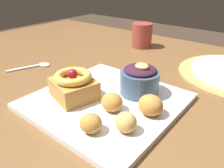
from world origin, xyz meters
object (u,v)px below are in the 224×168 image
fritter_front (126,122)px  fritter_extra (151,105)px  fritter_back (91,123)px  coffee_mug (142,35)px  berry_ramekin (140,80)px  front_plate (106,101)px  fritter_middle (112,102)px  cake_slice (74,85)px  spoon (35,66)px

fritter_front → fritter_extra: (0.01, 0.07, 0.00)m
fritter_back → coffee_mug: bearing=113.2°
berry_ramekin → front_plate: bearing=-121.2°
fritter_front → fritter_middle: size_ratio=0.88×
cake_slice → fritter_back: 0.13m
fritter_front → fritter_back: 0.06m
fritter_front → coffee_mug: (-0.26, 0.47, 0.02)m
fritter_front → spoon: fritter_front is taller
cake_slice → coffee_mug: coffee_mug is taller
front_plate → cake_slice: size_ratio=2.72×
fritter_back → coffee_mug: coffee_mug is taller
fritter_middle → front_plate: bearing=144.3°
fritter_middle → spoon: (-0.35, 0.05, -0.03)m
fritter_middle → spoon: fritter_middle is taller
fritter_extra → spoon: size_ratio=0.40×
cake_slice → fritter_front: 0.16m
fritter_middle → fritter_front: bearing=-31.0°
berry_ramekin → fritter_extra: 0.09m
fritter_middle → coffee_mug: size_ratio=0.48×
fritter_back → fritter_extra: (0.05, 0.11, 0.00)m
cake_slice → berry_ramekin: size_ratio=1.24×
fritter_front → fritter_extra: fritter_extra is taller
front_plate → cake_slice: (-0.06, -0.04, 0.04)m
fritter_middle → berry_ramekin: bearing=88.4°
front_plate → fritter_front: (0.10, -0.06, 0.02)m
fritter_back → fritter_front: bearing=39.8°
berry_ramekin → spoon: size_ratio=0.72×
fritter_back → spoon: bearing=160.6°
fritter_middle → cake_slice: bearing=-173.1°
fritter_middle → spoon: bearing=171.4°
fritter_extra → coffee_mug: size_ratio=0.54×
berry_ramekin → fritter_back: berry_ramekin is taller
fritter_front → spoon: 0.42m
berry_ramekin → fritter_extra: (0.06, -0.06, -0.01)m
cake_slice → berry_ramekin: berry_ramekin is taller
coffee_mug → berry_ramekin: bearing=-58.6°
fritter_back → fritter_extra: fritter_extra is taller
berry_ramekin → spoon: (-0.35, -0.04, -0.04)m
cake_slice → fritter_back: size_ratio=2.79×
fritter_back → fritter_extra: 0.12m
fritter_middle → coffee_mug: coffee_mug is taller
berry_ramekin → coffee_mug: coffee_mug is taller
fritter_front → fritter_back: bearing=-140.2°
fritter_middle → fritter_back: (0.01, -0.07, -0.00)m
front_plate → fritter_extra: size_ratio=6.10×
front_plate → fritter_middle: bearing=-35.7°
coffee_mug → spoon: bearing=-110.4°
cake_slice → fritter_extra: 0.17m
spoon → fritter_back: bearing=-89.6°
cake_slice → fritter_middle: size_ratio=2.48×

